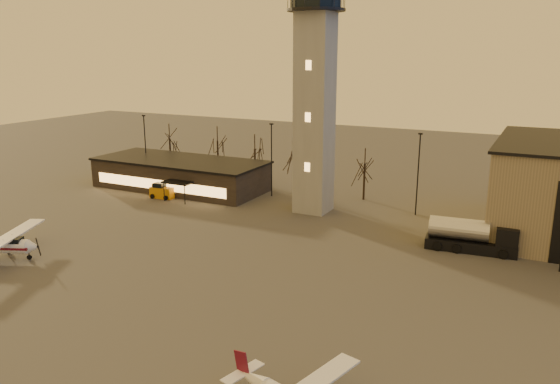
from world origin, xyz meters
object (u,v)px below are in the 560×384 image
control_tower (315,79)px  service_cart (162,192)px  cessna_rear (5,248)px  fuel_truck (471,238)px  terminal (181,174)px

control_tower → service_cart: 26.37m
cessna_rear → fuel_truck: bearing=6.4°
terminal → fuel_truck: (41.84, -7.98, -0.87)m
control_tower → service_cart: bearing=-170.4°
terminal → service_cart: (0.99, -5.54, -1.38)m
terminal → cessna_rear: 30.76m
fuel_truck → service_cart: bearing=171.5°
control_tower → service_cart: size_ratio=9.72×
terminal → control_tower: bearing=-5.1°
service_cart → cessna_rear: bearing=-92.1°
control_tower → service_cart: (-21.00, -3.55, -15.54)m
cessna_rear → service_cart: size_ratio=3.41×
terminal → service_cart: 5.79m
cessna_rear → control_tower: bearing=31.9°
control_tower → fuel_truck: (19.85, -6.00, -15.04)m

